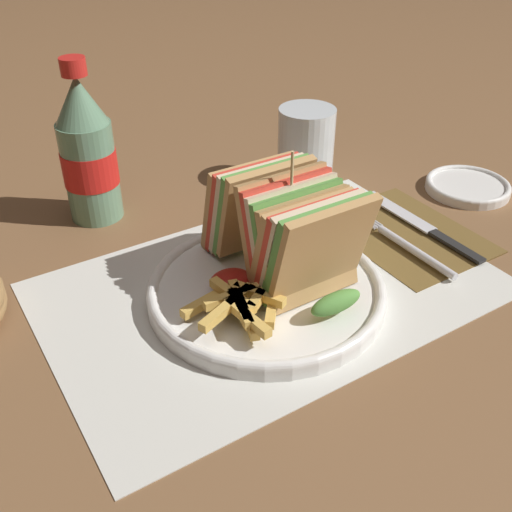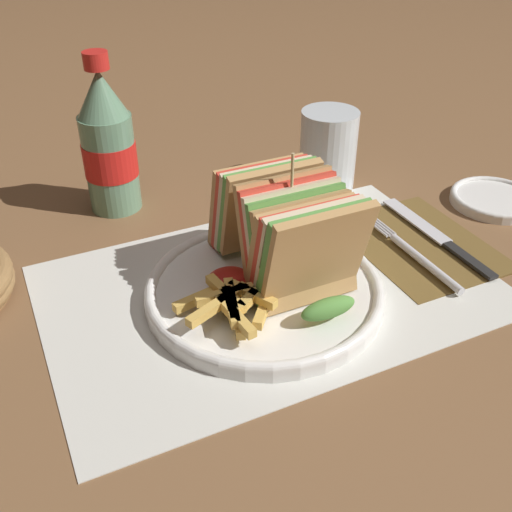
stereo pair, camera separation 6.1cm
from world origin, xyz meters
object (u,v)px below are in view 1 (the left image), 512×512
at_px(glass_near, 306,151).
at_px(club_sandwich, 288,230).
at_px(fork, 401,242).
at_px(side_saucer, 468,186).
at_px(knife, 422,225).
at_px(coke_bottle_near, 88,153).
at_px(plate_main, 266,289).

bearing_deg(glass_near, club_sandwich, -130.56).
xyz_separation_m(fork, side_saucer, (0.18, 0.06, -0.00)).
relative_size(fork, knife, 1.02).
distance_m(club_sandwich, coke_bottle_near, 0.28).
xyz_separation_m(fork, coke_bottle_near, (-0.27, 0.26, 0.08)).
distance_m(plate_main, coke_bottle_near, 0.28).
height_order(club_sandwich, coke_bottle_near, coke_bottle_near).
relative_size(plate_main, glass_near, 2.33).
distance_m(coke_bottle_near, side_saucer, 0.50).
xyz_separation_m(knife, side_saucer, (0.13, 0.04, 0.00)).
bearing_deg(plate_main, knife, 2.72).
distance_m(plate_main, knife, 0.23).
height_order(plate_main, side_saucer, plate_main).
bearing_deg(plate_main, fork, -1.72).
height_order(club_sandwich, knife, club_sandwich).
xyz_separation_m(fork, glass_near, (0.01, 0.20, 0.04)).
xyz_separation_m(plate_main, side_saucer, (0.36, 0.05, -0.00)).
relative_size(plate_main, side_saucer, 2.18).
bearing_deg(side_saucer, plate_main, -171.90).
xyz_separation_m(knife, coke_bottle_near, (-0.32, 0.24, 0.08)).
bearing_deg(plate_main, club_sandwich, 12.87).
xyz_separation_m(plate_main, knife, (0.23, 0.01, -0.00)).
xyz_separation_m(club_sandwich, glass_near, (0.16, 0.19, -0.02)).
bearing_deg(club_sandwich, fork, -4.59).
relative_size(fork, side_saucer, 1.74).
bearing_deg(coke_bottle_near, knife, -37.25).
height_order(knife, coke_bottle_near, coke_bottle_near).
distance_m(glass_near, side_saucer, 0.23).
bearing_deg(knife, side_saucer, 17.80).
bearing_deg(club_sandwich, glass_near, 49.44).
distance_m(plate_main, glass_near, 0.27).
distance_m(club_sandwich, side_saucer, 0.34).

